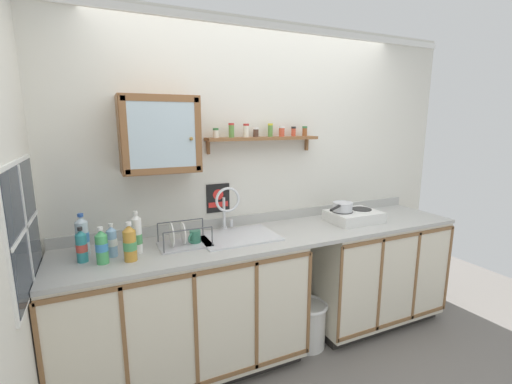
% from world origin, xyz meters
% --- Properties ---
extents(floor, '(6.18, 6.18, 0.00)m').
position_xyz_m(floor, '(0.00, 0.00, 0.00)').
color(floor, slate).
rests_on(floor, ground).
extents(back_wall, '(3.78, 0.07, 2.58)m').
position_xyz_m(back_wall, '(0.00, 0.59, 1.30)').
color(back_wall, silver).
rests_on(back_wall, ground).
extents(lower_cabinet_run, '(1.69, 0.64, 0.94)m').
position_xyz_m(lower_cabinet_run, '(-0.74, 0.25, 0.47)').
color(lower_cabinet_run, black).
rests_on(lower_cabinet_run, ground).
extents(lower_cabinet_run_right, '(1.22, 0.64, 0.94)m').
position_xyz_m(lower_cabinet_run_right, '(0.97, 0.25, 0.47)').
color(lower_cabinet_run_right, black).
rests_on(lower_cabinet_run_right, ground).
extents(countertop, '(3.14, 0.66, 0.03)m').
position_xyz_m(countertop, '(0.00, 0.25, 0.95)').
color(countertop, '#B2B2AD').
rests_on(countertop, lower_cabinet_run).
extents(backsplash, '(3.14, 0.02, 0.08)m').
position_xyz_m(backsplash, '(0.00, 0.56, 1.01)').
color(backsplash, '#B2B2AD').
rests_on(backsplash, countertop).
extents(sink, '(0.56, 0.45, 0.49)m').
position_xyz_m(sink, '(-0.32, 0.29, 0.95)').
color(sink, silver).
rests_on(sink, countertop).
extents(hot_plate_stove, '(0.43, 0.32, 0.09)m').
position_xyz_m(hot_plate_stove, '(0.74, 0.25, 1.01)').
color(hot_plate_stove, silver).
rests_on(hot_plate_stove, countertop).
extents(saucepan, '(0.31, 0.22, 0.08)m').
position_xyz_m(saucepan, '(0.63, 0.27, 1.10)').
color(saucepan, silver).
rests_on(saucepan, hot_plate_stove).
extents(bottle_water_blue_0, '(0.06, 0.06, 0.21)m').
position_xyz_m(bottle_water_blue_0, '(-1.17, 0.26, 1.06)').
color(bottle_water_blue_0, '#8CB7E0').
rests_on(bottle_water_blue_0, countertop).
extents(bottle_juice_amber_1, '(0.08, 0.08, 0.24)m').
position_xyz_m(bottle_juice_amber_1, '(-1.07, 0.14, 1.08)').
color(bottle_juice_amber_1, gold).
rests_on(bottle_juice_amber_1, countertop).
extents(bottle_soda_green_2, '(0.07, 0.07, 0.23)m').
position_xyz_m(bottle_soda_green_2, '(-1.23, 0.16, 1.07)').
color(bottle_soda_green_2, '#4CB266').
rests_on(bottle_soda_green_2, countertop).
extents(bottle_detergent_teal_3, '(0.06, 0.06, 0.22)m').
position_xyz_m(bottle_detergent_teal_3, '(-1.34, 0.24, 1.06)').
color(bottle_detergent_teal_3, teal).
rests_on(bottle_detergent_teal_3, countertop).
extents(bottle_opaque_white_4, '(0.07, 0.07, 0.28)m').
position_xyz_m(bottle_opaque_white_4, '(-1.02, 0.26, 1.09)').
color(bottle_opaque_white_4, white).
rests_on(bottle_opaque_white_4, countertop).
extents(bottle_water_clear_5, '(0.08, 0.08, 0.27)m').
position_xyz_m(bottle_water_clear_5, '(-1.34, 0.36, 1.09)').
color(bottle_water_clear_5, silver).
rests_on(bottle_water_clear_5, countertop).
extents(dish_rack, '(0.35, 0.25, 0.17)m').
position_xyz_m(dish_rack, '(-0.72, 0.27, 1.00)').
color(dish_rack, '#B2B2B7').
rests_on(dish_rack, countertop).
extents(mug, '(0.10, 0.09, 0.10)m').
position_xyz_m(mug, '(-0.64, 0.26, 1.02)').
color(mug, '#337259').
rests_on(mug, countertop).
extents(wall_cabinet, '(0.52, 0.29, 0.51)m').
position_xyz_m(wall_cabinet, '(-0.81, 0.43, 1.72)').
color(wall_cabinet, brown).
extents(spice_shelf, '(0.94, 0.14, 0.23)m').
position_xyz_m(spice_shelf, '(-0.01, 0.50, 1.69)').
color(spice_shelf, brown).
extents(warning_sign, '(0.19, 0.01, 0.23)m').
position_xyz_m(warning_sign, '(-0.37, 0.56, 1.21)').
color(warning_sign, black).
extents(window, '(0.03, 0.78, 0.70)m').
position_xyz_m(window, '(-1.59, 0.06, 1.26)').
color(window, '#262D38').
extents(trash_bin, '(0.32, 0.32, 0.37)m').
position_xyz_m(trash_bin, '(0.24, 0.14, 0.20)').
color(trash_bin, silver).
rests_on(trash_bin, ground).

